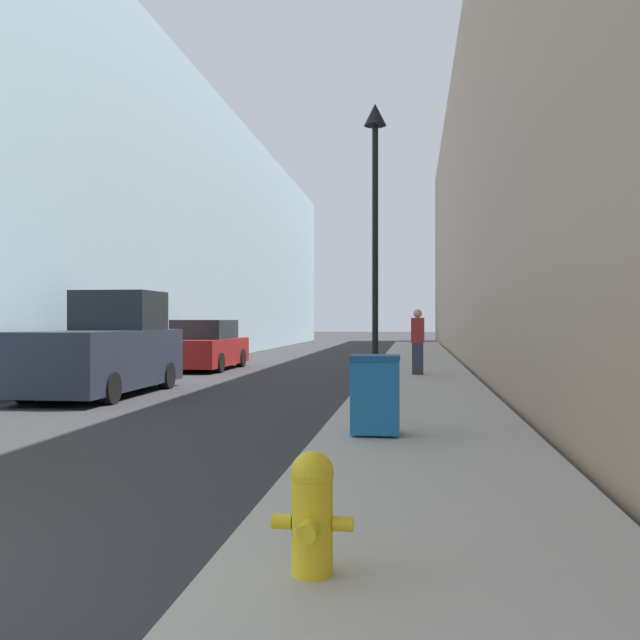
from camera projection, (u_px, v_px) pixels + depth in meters
name	position (u px, v px, depth m)	size (l,w,h in m)	color
sidewalk_right	(420.00, 375.00, 20.76)	(2.92, 60.00, 0.14)	#ADA89E
building_left_glass	(79.00, 227.00, 30.58)	(12.00, 60.00, 11.32)	#99B7C6
building_right_stone	(614.00, 194.00, 27.71)	(12.00, 60.00, 13.13)	#9E7F66
fire_hydrant	(312.00, 510.00, 4.24)	(0.49, 0.37, 0.73)	yellow
trash_bin	(375.00, 394.00, 9.41)	(0.64, 0.65, 1.05)	#19609E
lamppost	(375.00, 199.00, 14.26)	(0.44, 0.44, 5.86)	black
pickup_truck	(106.00, 351.00, 15.84)	(2.00, 5.24, 2.33)	#232838
parked_sedan_near	(205.00, 347.00, 23.90)	(1.97, 4.79, 1.67)	maroon
pedestrian_on_sidewalk	(418.00, 342.00, 19.87)	(0.37, 0.24, 1.82)	#2D3347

